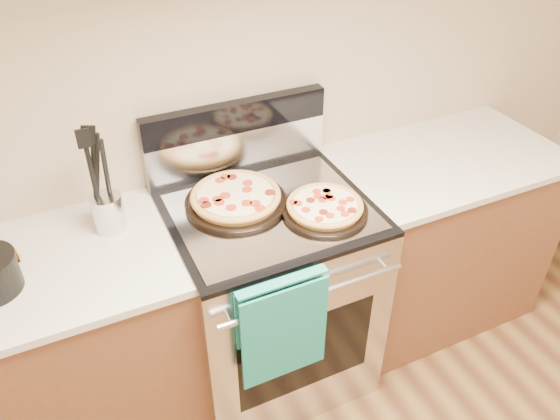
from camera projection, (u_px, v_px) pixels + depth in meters
name	position (u px, v px, depth m)	size (l,w,h in m)	color
wall_back	(229.00, 67.00, 2.06)	(4.00, 4.00, 0.00)	#C6AB8F
range_body	(270.00, 297.00, 2.34)	(0.76, 0.68, 0.90)	#B7B7BC
oven_window	(306.00, 353.00, 2.09)	(0.56, 0.01, 0.40)	black
cooktop	(269.00, 210.00, 2.06)	(0.76, 0.68, 0.02)	black
backsplash_lower	(237.00, 150.00, 2.23)	(0.76, 0.06, 0.18)	silver
backsplash_upper	(236.00, 117.00, 2.14)	(0.76, 0.06, 0.12)	black
oven_handle	(314.00, 295.00, 1.85)	(0.03, 0.03, 0.70)	silver
dish_towel	(282.00, 326.00, 1.87)	(0.32, 0.05, 0.42)	#1C8D7B
foil_sheet	(272.00, 212.00, 2.03)	(0.70, 0.55, 0.01)	gray
cabinet_left	(55.00, 364.00, 2.06)	(1.00, 0.62, 0.88)	brown
countertop_left	(21.00, 276.00, 1.79)	(1.02, 0.64, 0.03)	beige
cabinet_right	(431.00, 239.00, 2.66)	(1.00, 0.62, 0.88)	brown
countertop_right	(448.00, 159.00, 2.40)	(1.02, 0.64, 0.03)	beige
pepperoni_pizza_back	(236.00, 198.00, 2.05)	(0.38, 0.38, 0.05)	#AB7234
pepperoni_pizza_front	(325.00, 207.00, 2.01)	(0.32, 0.32, 0.04)	#AB7234
utensil_crock	(108.00, 212.00, 1.94)	(0.11, 0.11, 0.14)	silver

